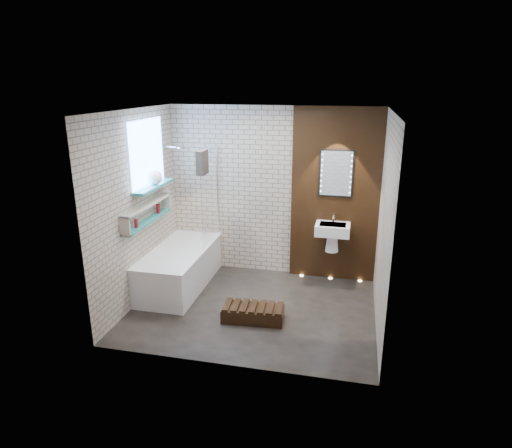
% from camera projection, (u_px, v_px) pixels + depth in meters
% --- Properties ---
extents(ground, '(3.20, 3.20, 0.00)m').
position_uv_depth(ground, '(254.00, 308.00, 6.06)').
color(ground, black).
rests_on(ground, ground).
extents(room_shell, '(3.24, 3.20, 2.60)m').
position_uv_depth(room_shell, '(253.00, 216.00, 5.67)').
color(room_shell, '#BCA895').
rests_on(room_shell, ground).
extents(walnut_panel, '(1.30, 0.06, 2.60)m').
position_uv_depth(walnut_panel, '(335.00, 196.00, 6.65)').
color(walnut_panel, black).
rests_on(walnut_panel, ground).
extents(clerestory_window, '(0.18, 1.00, 0.94)m').
position_uv_depth(clerestory_window, '(148.00, 160.00, 6.14)').
color(clerestory_window, '#7FADE0').
rests_on(clerestory_window, room_shell).
extents(display_niche, '(0.14, 1.30, 0.26)m').
position_uv_depth(display_niche, '(147.00, 213.00, 6.16)').
color(display_niche, teal).
rests_on(display_niche, room_shell).
extents(bathtub, '(0.79, 1.74, 0.70)m').
position_uv_depth(bathtub, '(180.00, 268.00, 6.65)').
color(bathtub, white).
rests_on(bathtub, ground).
extents(bath_screen, '(0.01, 0.78, 1.40)m').
position_uv_depth(bath_screen, '(210.00, 197.00, 6.68)').
color(bath_screen, white).
rests_on(bath_screen, bathtub).
extents(towel, '(0.10, 0.26, 0.34)m').
position_uv_depth(towel, '(202.00, 162.00, 6.24)').
color(towel, black).
rests_on(towel, bath_screen).
extents(shower_head, '(0.18, 0.18, 0.02)m').
position_uv_depth(shower_head, '(182.00, 147.00, 6.61)').
color(shower_head, silver).
rests_on(shower_head, room_shell).
extents(washbasin, '(0.50, 0.36, 0.58)m').
position_uv_depth(washbasin, '(332.00, 233.00, 6.62)').
color(washbasin, white).
rests_on(washbasin, walnut_panel).
extents(led_mirror, '(0.50, 0.02, 0.70)m').
position_uv_depth(led_mirror, '(336.00, 174.00, 6.51)').
color(led_mirror, black).
rests_on(led_mirror, walnut_panel).
extents(walnut_step, '(0.80, 0.40, 0.17)m').
position_uv_depth(walnut_step, '(253.00, 314.00, 5.75)').
color(walnut_step, black).
rests_on(walnut_step, ground).
extents(niche_bottles, '(0.05, 0.74, 0.14)m').
position_uv_depth(niche_bottles, '(150.00, 214.00, 6.24)').
color(niche_bottles, maroon).
rests_on(niche_bottles, display_niche).
extents(sill_vases, '(0.20, 0.20, 0.20)m').
position_uv_depth(sill_vases, '(155.00, 177.00, 6.25)').
color(sill_vases, white).
rests_on(sill_vases, clerestory_window).
extents(floor_uplights, '(0.96, 0.06, 0.01)m').
position_uv_depth(floor_uplights, '(330.00, 278.00, 6.98)').
color(floor_uplights, '#FFD899').
rests_on(floor_uplights, ground).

